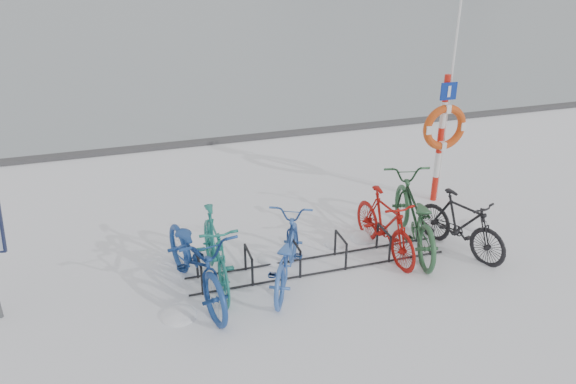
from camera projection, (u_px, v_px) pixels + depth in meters
ground at (318, 266)px, 8.55m from camera, size 900.00×900.00×0.00m
quay_edge at (235, 139)px, 13.64m from camera, size 400.00×0.25×0.10m
bike_rack at (318, 256)px, 8.47m from camera, size 4.00×0.48×0.46m
lifebuoy_station at (444, 127)px, 9.99m from camera, size 0.84×0.23×4.35m
bike_0 at (196, 257)px, 7.68m from camera, size 1.19×2.33×1.16m
bike_1 at (215, 248)px, 7.96m from camera, size 0.53×1.85×1.11m
bike_2 at (286, 251)px, 8.00m from camera, size 1.40×1.96×0.98m
bike_3 at (385, 222)px, 8.71m from camera, size 0.64×1.78×1.05m
bike_4 at (414, 212)px, 8.91m from camera, size 1.25×2.32×1.15m
bike_5 at (461, 222)px, 8.77m from camera, size 1.00×1.72×1.00m
snow_drifts at (334, 256)px, 8.80m from camera, size 5.71×1.66×0.17m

